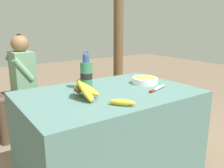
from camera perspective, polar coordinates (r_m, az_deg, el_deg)
The scene contains 10 objects.
market_counter at distance 1.88m, azimuth -0.62°, elevation -12.52°, with size 1.28×0.86×0.72m.
banana_bunch_ripe at distance 1.59m, azimuth -6.82°, elevation -1.18°, with size 0.17×0.30×0.14m.
serving_bowl at distance 2.01m, azimuth 7.88°, elevation 0.97°, with size 0.21×0.21×0.05m.
water_bottle at distance 1.80m, azimuth -6.19°, elevation 2.23°, with size 0.09×0.09×0.30m.
loose_banana_front at distance 1.45m, azimuth 2.44°, elevation -4.43°, with size 0.14×0.15×0.04m.
knife at distance 1.81m, azimuth 10.44°, elevation -1.24°, with size 0.24×0.10×0.02m.
wooden_bench at distance 2.86m, azimuth -15.46°, elevation -3.15°, with size 1.65×0.32×0.46m.
seated_vendor at distance 2.68m, azimuth -21.65°, elevation 1.12°, with size 0.40×0.39×1.12m.
banana_bunch_green at distance 3.00m, azimuth -6.99°, elevation 0.76°, with size 0.17×0.28×0.13m.
support_post_far at distance 3.58m, azimuth 1.57°, elevation 13.88°, with size 0.14×0.14×2.38m.
Camera 1 is at (-0.94, -1.39, 1.21)m, focal length 38.00 mm.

